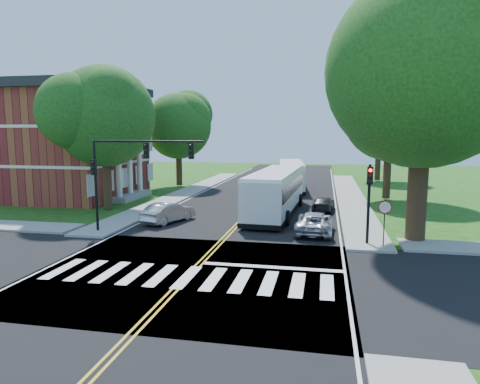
% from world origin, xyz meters
% --- Properties ---
extents(ground, '(140.00, 140.00, 0.00)m').
position_xyz_m(ground, '(0.00, 0.00, 0.00)').
color(ground, '#1C4210').
rests_on(ground, ground).
extents(road, '(14.00, 96.00, 0.01)m').
position_xyz_m(road, '(0.00, 18.00, 0.01)').
color(road, black).
rests_on(road, ground).
extents(cross_road, '(60.00, 12.00, 0.01)m').
position_xyz_m(cross_road, '(0.00, 0.00, 0.01)').
color(cross_road, black).
rests_on(cross_road, ground).
extents(center_line, '(0.36, 70.00, 0.01)m').
position_xyz_m(center_line, '(0.00, 22.00, 0.01)').
color(center_line, gold).
rests_on(center_line, road).
extents(edge_line_w, '(0.12, 70.00, 0.01)m').
position_xyz_m(edge_line_w, '(-6.80, 22.00, 0.01)').
color(edge_line_w, silver).
rests_on(edge_line_w, road).
extents(edge_line_e, '(0.12, 70.00, 0.01)m').
position_xyz_m(edge_line_e, '(6.80, 22.00, 0.01)').
color(edge_line_e, silver).
rests_on(edge_line_e, road).
extents(crosswalk, '(12.60, 3.00, 0.01)m').
position_xyz_m(crosswalk, '(0.00, -0.50, 0.02)').
color(crosswalk, silver).
rests_on(crosswalk, road).
extents(stop_bar, '(6.60, 0.40, 0.01)m').
position_xyz_m(stop_bar, '(3.50, 1.60, 0.02)').
color(stop_bar, silver).
rests_on(stop_bar, road).
extents(sidewalk_nw, '(2.60, 40.00, 0.15)m').
position_xyz_m(sidewalk_nw, '(-8.30, 25.00, 0.07)').
color(sidewalk_nw, gray).
rests_on(sidewalk_nw, ground).
extents(sidewalk_ne, '(2.60, 40.00, 0.15)m').
position_xyz_m(sidewalk_ne, '(8.30, 25.00, 0.07)').
color(sidewalk_ne, gray).
rests_on(sidewalk_ne, ground).
extents(tree_ne_big, '(10.80, 10.80, 14.91)m').
position_xyz_m(tree_ne_big, '(11.00, 8.00, 9.62)').
color(tree_ne_big, '#351F15').
rests_on(tree_ne_big, ground).
extents(tree_west_near, '(8.00, 8.00, 11.40)m').
position_xyz_m(tree_west_near, '(-11.50, 14.00, 7.53)').
color(tree_west_near, '#351F15').
rests_on(tree_west_near, ground).
extents(tree_west_far, '(7.60, 7.60, 10.67)m').
position_xyz_m(tree_west_far, '(-11.00, 30.00, 7.00)').
color(tree_west_far, '#351F15').
rests_on(tree_west_far, ground).
extents(tree_east_mid, '(8.40, 8.40, 11.93)m').
position_xyz_m(tree_east_mid, '(11.50, 24.00, 7.86)').
color(tree_east_mid, '#351F15').
rests_on(tree_east_mid, ground).
extents(tree_east_far, '(7.20, 7.20, 10.34)m').
position_xyz_m(tree_east_far, '(12.50, 40.00, 6.86)').
color(tree_east_far, '#351F15').
rests_on(tree_east_far, ground).
extents(brick_building, '(20.00, 13.00, 10.80)m').
position_xyz_m(brick_building, '(-21.95, 20.00, 5.42)').
color(brick_building, maroon).
rests_on(brick_building, ground).
extents(signal_nw, '(7.15, 0.46, 5.66)m').
position_xyz_m(signal_nw, '(-5.86, 6.43, 4.38)').
color(signal_nw, black).
rests_on(signal_nw, ground).
extents(signal_ne, '(0.30, 0.46, 4.40)m').
position_xyz_m(signal_ne, '(8.20, 6.44, 2.96)').
color(signal_ne, black).
rests_on(signal_ne, ground).
extents(stop_sign, '(0.76, 0.08, 2.53)m').
position_xyz_m(stop_sign, '(9.00, 5.98, 2.03)').
color(stop_sign, black).
rests_on(stop_sign, ground).
extents(bus_lead, '(3.63, 13.07, 3.35)m').
position_xyz_m(bus_lead, '(2.14, 14.81, 1.78)').
color(bus_lead, silver).
rests_on(bus_lead, road).
extents(bus_follow, '(3.79, 11.91, 3.03)m').
position_xyz_m(bus_follow, '(2.12, 29.98, 1.61)').
color(bus_follow, silver).
rests_on(bus_follow, road).
extents(hatchback, '(2.86, 4.60, 1.43)m').
position_xyz_m(hatchback, '(-4.90, 10.24, 0.73)').
color(hatchback, '#B2B4B9').
rests_on(hatchback, road).
extents(suv, '(2.33, 4.85, 1.33)m').
position_xyz_m(suv, '(5.23, 8.98, 0.68)').
color(suv, '#BBBDC3').
rests_on(suv, road).
extents(dark_sedan, '(1.93, 4.07, 1.15)m').
position_xyz_m(dark_sedan, '(5.75, 16.85, 0.59)').
color(dark_sedan, black).
rests_on(dark_sedan, road).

